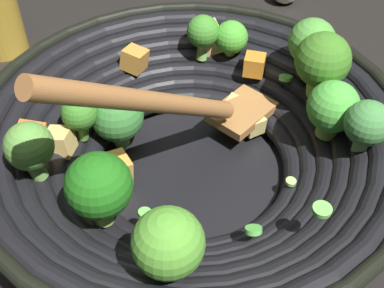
{
  "coord_description": "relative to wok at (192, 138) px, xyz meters",
  "views": [
    {
      "loc": [
        0.06,
        0.36,
        0.41
      ],
      "look_at": [
        -0.0,
        -0.02,
        0.03
      ],
      "focal_mm": 48.1,
      "sensor_mm": 36.0,
      "label": 1
    }
  ],
  "objects": [
    {
      "name": "ground_plane",
      "position": [
        0.0,
        0.0,
        -0.06
      ],
      "size": [
        4.0,
        4.0,
        0.0
      ],
      "primitive_type": "plane",
      "color": "black"
    },
    {
      "name": "wok",
      "position": [
        0.0,
        0.0,
        0.0
      ],
      "size": [
        0.47,
        0.43,
        0.22
      ],
      "color": "black",
      "rests_on": "ground"
    }
  ]
}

